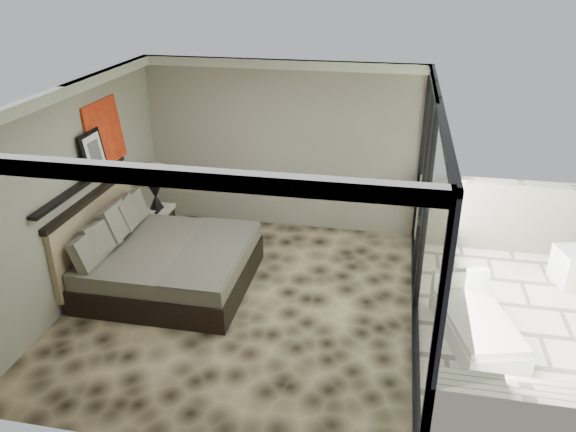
% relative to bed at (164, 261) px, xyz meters
% --- Properties ---
extents(floor, '(5.00, 5.00, 0.00)m').
position_rel_bed_xyz_m(floor, '(1.22, -0.27, -0.36)').
color(floor, black).
rests_on(floor, ground).
extents(ceiling, '(4.50, 5.00, 0.02)m').
position_rel_bed_xyz_m(ceiling, '(1.22, -0.27, 2.43)').
color(ceiling, silver).
rests_on(ceiling, back_wall).
extents(back_wall, '(4.50, 0.02, 2.80)m').
position_rel_bed_xyz_m(back_wall, '(1.22, 2.22, 1.04)').
color(back_wall, gray).
rests_on(back_wall, floor).
extents(left_wall, '(0.02, 5.00, 2.80)m').
position_rel_bed_xyz_m(left_wall, '(-1.02, -0.27, 1.04)').
color(left_wall, gray).
rests_on(left_wall, floor).
extents(glass_wall, '(0.08, 5.00, 2.80)m').
position_rel_bed_xyz_m(glass_wall, '(3.47, -0.27, 1.04)').
color(glass_wall, white).
rests_on(glass_wall, floor).
extents(terrace_slab, '(3.00, 5.00, 0.12)m').
position_rel_bed_xyz_m(terrace_slab, '(4.97, -0.27, -0.42)').
color(terrace_slab, beige).
rests_on(terrace_slab, ground).
extents(picture_ledge, '(0.12, 2.20, 0.05)m').
position_rel_bed_xyz_m(picture_ledge, '(-0.96, -0.17, 1.14)').
color(picture_ledge, black).
rests_on(picture_ledge, left_wall).
extents(bed, '(2.20, 2.13, 1.22)m').
position_rel_bed_xyz_m(bed, '(0.00, 0.00, 0.00)').
color(bed, black).
rests_on(bed, floor).
extents(nightstand, '(0.69, 0.69, 0.56)m').
position_rel_bed_xyz_m(nightstand, '(-0.72, 1.32, -0.08)').
color(nightstand, black).
rests_on(nightstand, floor).
extents(table_lamp, '(0.39, 0.39, 0.71)m').
position_rel_bed_xyz_m(table_lamp, '(-0.67, 1.37, 0.62)').
color(table_lamp, black).
rests_on(table_lamp, nightstand).
extents(abstract_canvas, '(0.13, 0.90, 0.90)m').
position_rel_bed_xyz_m(abstract_canvas, '(-0.98, 0.60, 1.62)').
color(abstract_canvas, '#C33F10').
rests_on(abstract_canvas, picture_ledge).
extents(framed_print, '(0.11, 0.50, 0.60)m').
position_rel_bed_xyz_m(framed_print, '(-0.92, 0.15, 1.47)').
color(framed_print, black).
rests_on(framed_print, picture_ledge).
extents(ottoman, '(0.62, 0.62, 0.51)m').
position_rel_bed_xyz_m(ottoman, '(5.67, 1.13, -0.10)').
color(ottoman, silver).
rests_on(ottoman, terrace_slab).
extents(lounger, '(1.08, 1.60, 0.57)m').
position_rel_bed_xyz_m(lounger, '(4.17, -0.44, -0.18)').
color(lounger, silver).
rests_on(lounger, terrace_slab).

